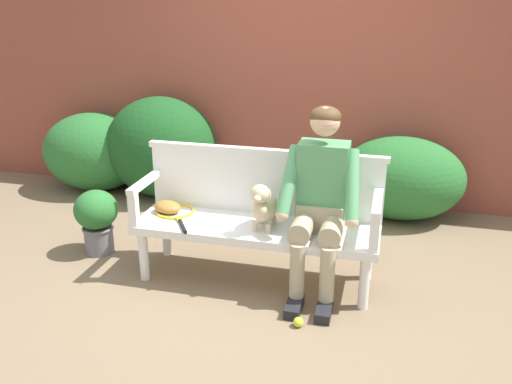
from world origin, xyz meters
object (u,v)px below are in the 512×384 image
at_px(garden_bench, 256,232).
at_px(tennis_ball, 298,322).
at_px(potted_plant, 97,217).
at_px(baseball_glove, 167,207).
at_px(tennis_racket, 176,213).
at_px(person_seated, 321,195).
at_px(dog_on_bench, 263,205).

distance_m(garden_bench, tennis_ball, 0.76).
bearing_deg(potted_plant, tennis_ball, -20.08).
bearing_deg(baseball_glove, tennis_racket, 20.09).
relative_size(person_seated, baseball_glove, 5.94).
bearing_deg(person_seated, potted_plant, 176.00).
height_order(tennis_racket, baseball_glove, baseball_glove).
distance_m(tennis_ball, potted_plant, 1.90).
xyz_separation_m(person_seated, dog_on_bench, (-0.39, -0.05, -0.09)).
relative_size(tennis_racket, baseball_glove, 2.54).
xyz_separation_m(garden_bench, tennis_ball, (0.42, -0.54, -0.35)).
distance_m(tennis_racket, baseball_glove, 0.08).
xyz_separation_m(tennis_racket, tennis_ball, (1.05, -0.58, -0.41)).
distance_m(person_seated, dog_on_bench, 0.40).
bearing_deg(dog_on_bench, tennis_ball, -53.75).
xyz_separation_m(baseball_glove, tennis_ball, (1.12, -0.59, -0.45)).
xyz_separation_m(person_seated, tennis_racket, (-1.09, 0.06, -0.26)).
relative_size(tennis_ball, potted_plant, 0.12).
bearing_deg(garden_bench, dog_on_bench, -42.15).
relative_size(garden_bench, tennis_ball, 26.56).
relative_size(dog_on_bench, potted_plant, 0.68).
height_order(garden_bench, baseball_glove, baseball_glove).
height_order(person_seated, tennis_ball, person_seated).
bearing_deg(garden_bench, person_seated, -2.14).
bearing_deg(potted_plant, dog_on_bench, -6.92).
height_order(person_seated, tennis_racket, person_seated).
height_order(garden_bench, potted_plant, potted_plant).
bearing_deg(garden_bench, tennis_ball, -52.16).
height_order(tennis_racket, tennis_ball, tennis_racket).
bearing_deg(tennis_racket, tennis_ball, -29.05).
bearing_deg(baseball_glove, garden_bench, 19.49).
relative_size(person_seated, tennis_ball, 19.80).
xyz_separation_m(tennis_ball, potted_plant, (-1.77, 0.65, 0.28)).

